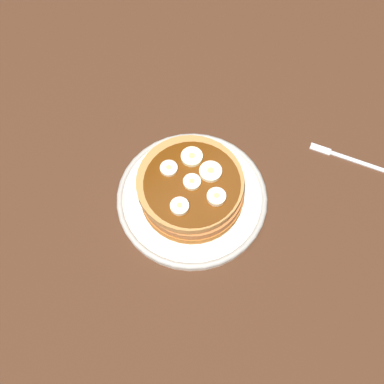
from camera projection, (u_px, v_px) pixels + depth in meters
ground_plane at (192, 204)px, 75.12cm from camera, size 140.00×140.00×3.00cm
plate at (192, 198)px, 72.96cm from camera, size 23.92×23.92×1.72cm
pancake_stack at (192, 189)px, 70.58cm from camera, size 16.47×17.20×4.54cm
banana_slice_0 at (191, 181)px, 68.37cm from camera, size 2.68×2.68×0.81cm
banana_slice_1 at (192, 157)px, 70.22cm from camera, size 3.37×3.37×0.84cm
banana_slice_2 at (216, 197)px, 67.05cm from camera, size 2.85×2.85×1.00cm
banana_slice_3 at (211, 172)px, 68.96cm from camera, size 3.44×3.44×0.93cm
banana_slice_4 at (180, 206)px, 66.40cm from camera, size 2.80×2.80×0.92cm
banana_slice_5 at (169, 168)px, 69.35cm from camera, size 2.69×2.69×0.76cm
fork at (343, 156)px, 77.21cm from camera, size 8.34×11.16×0.50cm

